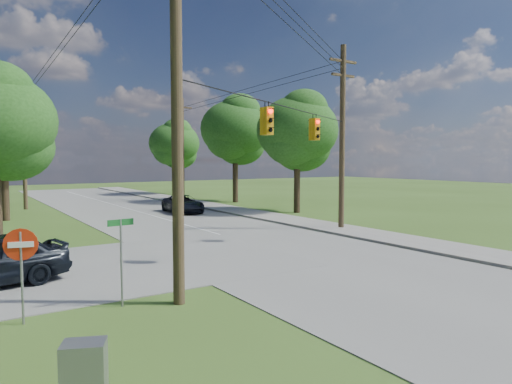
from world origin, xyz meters
TOP-DOWN VIEW (x-y plane):
  - ground at (0.00, 0.00)m, footprint 140.00×140.00m
  - main_road at (2.00, 5.00)m, footprint 10.00×100.00m
  - sidewalk_east at (8.70, 5.00)m, footprint 2.60×100.00m
  - pole_sw at (-4.60, 0.40)m, footprint 2.00×0.32m
  - pole_ne at (8.90, 8.00)m, footprint 2.00×0.32m
  - pole_north_e at (8.90, 30.00)m, footprint 2.00×0.32m
  - pole_north_w at (-5.00, 30.00)m, footprint 2.00×0.32m
  - power_lines at (1.50, 11.54)m, footprint 13.93×29.62m
  - traffic_signals at (2.55, 4.43)m, footprint 4.91×3.27m
  - tree_w_mid at (-7.00, 23.00)m, footprint 6.40×6.40m
  - tree_e_near at (12.00, 16.00)m, footprint 6.20×6.20m
  - tree_e_mid at (12.50, 26.00)m, footprint 6.60×6.60m
  - tree_e_far at (11.50, 38.00)m, footprint 5.80×5.80m
  - car_main_north at (4.61, 20.54)m, footprint 2.68×4.94m
  - control_cabinet at (-8.13, -3.99)m, footprint 0.79×0.69m
  - do_not_enter_sign at (-8.43, 1.00)m, footprint 0.76×0.25m
  - street_name_sign at (-6.01, 1.00)m, footprint 0.72×0.11m

SIDE VIEW (x-z plane):
  - ground at x=0.00m, z-range 0.00..0.00m
  - main_road at x=2.00m, z-range 0.00..0.03m
  - sidewalk_east at x=8.70m, z-range 0.00..0.12m
  - control_cabinet at x=-8.13m, z-range 0.00..1.19m
  - car_main_north at x=4.61m, z-range 0.03..1.35m
  - street_name_sign at x=-6.01m, z-range 0.35..2.77m
  - do_not_enter_sign at x=-8.43m, z-range 0.54..2.90m
  - pole_north_e at x=8.90m, z-range 0.13..10.13m
  - pole_north_w at x=-5.00m, z-range 0.13..10.13m
  - pole_ne at x=8.90m, z-range 0.22..10.72m
  - traffic_signals at x=2.55m, z-range 4.97..6.02m
  - tree_e_far at x=11.50m, z-range 1.76..10.08m
  - pole_sw at x=-4.60m, z-range 0.23..12.23m
  - tree_e_near at x=12.00m, z-range 1.85..10.66m
  - tree_w_mid at x=-7.00m, z-range 1.97..11.19m
  - tree_e_mid at x=12.50m, z-range 2.09..11.73m
  - power_lines at x=1.50m, z-range 6.69..11.62m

